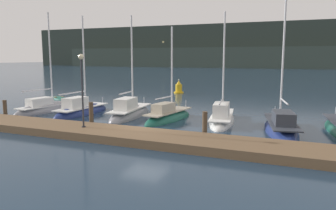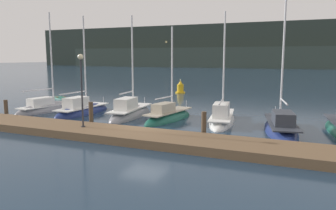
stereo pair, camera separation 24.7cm
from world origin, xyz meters
TOP-DOWN VIEW (x-y plane):
  - ground_plane at (0.00, 0.00)m, footprint 400.00×400.00m
  - dock at (0.00, -1.80)m, footprint 29.89×2.80m
  - mooring_pile_0 at (-11.26, -0.15)m, footprint 0.28×0.28m
  - mooring_pile_1 at (-3.75, -0.15)m, footprint 0.28×0.28m
  - mooring_pile_2 at (3.75, -0.15)m, footprint 0.28×0.28m
  - sailboat_berth_1 at (-11.02, 3.81)m, footprint 2.52×6.53m
  - sailboat_berth_2 at (-7.66, 3.94)m, footprint 1.97×6.18m
  - sailboat_berth_3 at (-3.48, 4.37)m, footprint 2.38×6.52m
  - sailboat_berth_4 at (-0.23, 4.18)m, footprint 2.38×5.85m
  - sailboat_berth_5 at (3.51, 4.99)m, footprint 2.71×6.79m
  - sailboat_berth_6 at (7.54, 3.50)m, footprint 3.12×6.88m
  - channel_buoy at (-5.79, 21.07)m, footprint 1.23×1.23m
  - dock_lamppost at (-3.13, -1.79)m, footprint 0.32×0.32m
  - hillside_backdrop at (-3.37, 125.75)m, footprint 240.00×23.00m
  - rowboat_adrift at (-15.76, 10.70)m, footprint 3.50×2.59m

SIDE VIEW (x-z plane):
  - ground_plane at x=0.00m, z-range 0.00..0.00m
  - rowboat_adrift at x=-15.76m, z-range -0.28..0.28m
  - sailboat_berth_1 at x=-11.02m, z-range -4.37..4.59m
  - sailboat_berth_4 at x=-0.23m, z-range -3.55..3.80m
  - sailboat_berth_2 at x=-7.66m, z-range -4.11..4.37m
  - sailboat_berth_3 at x=-3.48m, z-range -4.05..4.33m
  - sailboat_berth_6 at x=7.54m, z-range -4.29..4.58m
  - sailboat_berth_5 at x=3.51m, z-range -3.95..4.27m
  - dock at x=0.00m, z-range 0.00..0.45m
  - channel_buoy at x=-5.79m, z-range -0.25..1.50m
  - mooring_pile_0 at x=-11.26m, z-range 0.00..1.43m
  - mooring_pile_2 at x=3.75m, z-range 0.00..1.56m
  - mooring_pile_1 at x=-3.75m, z-range 0.00..1.69m
  - dock_lamppost at x=-3.13m, z-range 1.15..5.40m
  - hillside_backdrop at x=-3.37m, z-range -0.72..17.50m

